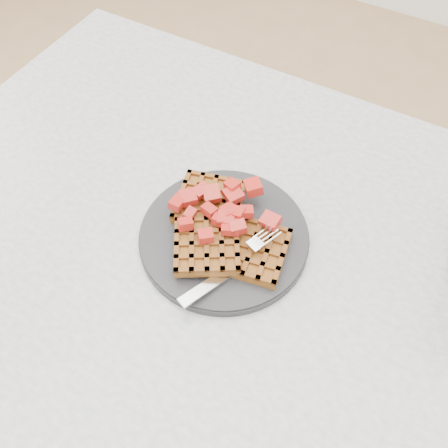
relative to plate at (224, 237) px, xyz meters
The scene contains 6 objects.
ground 0.76m from the plate, ahead, with size 4.00×4.00×0.00m, color tan.
table 0.14m from the plate, ahead, with size 1.20×0.80×0.75m.
plate is the anchor object (origin of this frame).
waffles 0.02m from the plate, 87.49° to the right, with size 0.21×0.19×0.03m.
strawberry_pile 0.05m from the plate, ahead, with size 0.15×0.15×0.02m, color #900905, non-canonical shape.
fork 0.06m from the plate, 42.88° to the right, with size 0.02×0.18×0.02m, color silver, non-canonical shape.
Camera 1 is at (0.14, -0.35, 1.36)m, focal length 40.00 mm.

